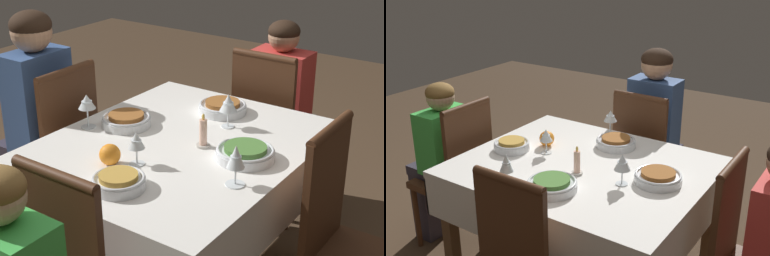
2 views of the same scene
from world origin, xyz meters
TOP-DOWN VIEW (x-y plane):
  - dining_table at (0.00, 0.00)m, footprint 1.20×0.99m
  - chair_north at (-0.01, 0.72)m, footprint 0.38×0.38m
  - chair_east at (0.82, -0.00)m, footprint 0.38×0.38m
  - chair_south at (0.06, -0.72)m, footprint 0.38×0.38m
  - person_adult_denim at (-0.01, 0.87)m, footprint 0.30×0.34m
  - person_child_red at (0.98, -0.00)m, footprint 0.33×0.30m
  - bowl_north at (0.02, 0.29)m, footprint 0.21×0.21m
  - wine_glass_north at (-0.09, 0.41)m, footprint 0.08×0.08m
  - bowl_west at (-0.42, -0.05)m, footprint 0.19×0.19m
  - wine_glass_west at (-0.24, 0.01)m, footprint 0.07×0.07m
  - bowl_east at (0.39, 0.03)m, footprint 0.22×0.22m
  - wine_glass_east at (0.26, -0.08)m, footprint 0.08×0.08m
  - bowl_south at (0.03, -0.30)m, footprint 0.23×0.23m
  - wine_glass_south at (-0.17, -0.37)m, footprint 0.07×0.07m
  - candle_centerpiece at (0.03, -0.10)m, footprint 0.06×0.06m
  - orange_fruit at (-0.30, 0.09)m, footprint 0.08×0.08m

SIDE VIEW (x-z plane):
  - chair_north at x=-0.01m, z-range 0.04..0.99m
  - chair_east at x=0.82m, z-range 0.04..0.99m
  - chair_south at x=0.06m, z-range 0.04..0.99m
  - person_child_red at x=0.98m, z-range 0.05..1.12m
  - dining_table at x=0.00m, z-range 0.28..1.01m
  - person_adult_denim at x=-0.01m, z-range 0.08..1.26m
  - bowl_south at x=0.03m, z-range 0.74..0.79m
  - bowl_east at x=0.39m, z-range 0.74..0.79m
  - bowl_north at x=0.02m, z-range 0.74..0.79m
  - bowl_west at x=-0.42m, z-range 0.74..0.79m
  - orange_fruit at x=-0.30m, z-range 0.74..0.82m
  - candle_centerpiece at x=0.03m, z-range 0.72..0.86m
  - wine_glass_west at x=-0.24m, z-range 0.77..0.90m
  - wine_glass_south at x=-0.17m, z-range 0.76..0.92m
  - wine_glass_east at x=0.26m, z-range 0.77..0.92m
  - wine_glass_north at x=-0.09m, z-range 0.78..0.93m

